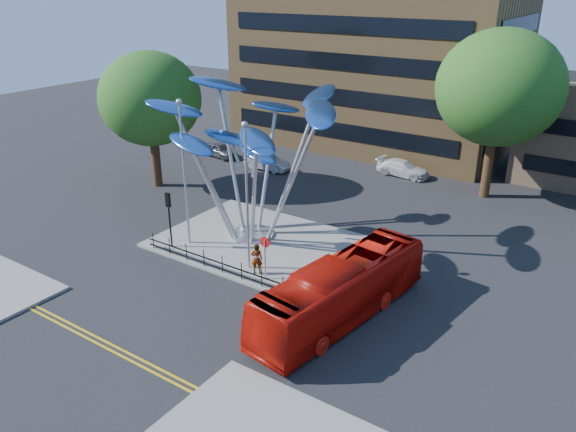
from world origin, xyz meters
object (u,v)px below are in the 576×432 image
Objects in this scene: street_lamp_right at (247,184)px; parked_car_left at (220,150)px; tree_left at (150,99)px; no_entry_sign_island at (265,250)px; parked_car_right at (403,168)px; leaf_sculpture at (250,130)px; street_lamp_left at (183,161)px; tree_right at (499,88)px; parked_car_mid at (267,162)px; pedestrian at (257,259)px; traffic_light_island at (169,208)px; red_bus at (341,291)px.

street_lamp_right is 2.19× the size of parked_car_left.
tree_left reaches higher than street_lamp_right.
parked_car_right is at bearing 92.75° from no_entry_sign_island.
leaf_sculpture reaches higher than street_lamp_left.
tree_right is 0.95× the size of leaf_sculpture.
parked_car_mid is at bearing -166.90° from tree_right.
street_lamp_left is at bearing 174.29° from street_lamp_right.
pedestrian reaches higher than parked_car_mid.
parked_car_mid is (-10.47, 15.30, -0.37)m from pedestrian.
street_lamp_right is 4.72× the size of pedestrian.
traffic_light_island reaches higher than parked_car_left.
tree_left is 2.72× the size of parked_car_left.
street_lamp_right reaches higher than traffic_light_island.
tree_right is 2.73× the size of parked_car_right.
tree_right is 10.22m from parked_car_right.
tree_right reaches higher than leaf_sculpture.
pedestrian is (5.78, -0.80, -4.33)m from street_lamp_left.
street_lamp_right is at bearing -51.30° from pedestrian.
street_lamp_right is at bearing -148.62° from parked_car_mid.
parked_car_mid is (-9.69, 15.00, -4.43)m from street_lamp_right.
tree_left is at bearing 166.59° from red_bus.
tree_left is at bearing 164.45° from leaf_sculpture.
traffic_light_island is (9.00, -7.50, -4.18)m from tree_left.
parked_car_left reaches higher than parked_car_right.
parked_car_right is at bearing 88.52° from street_lamp_right.
street_lamp_left reaches higher than parked_car_right.
no_entry_sign_island is at bearing -17.87° from street_lamp_right.
traffic_light_island reaches higher than parked_car_right.
leaf_sculpture reaches higher than red_bus.
tree_left is 5.87× the size of pedestrian.
pedestrian is at bearing -175.71° from parked_car_right.
leaf_sculpture is 1.45× the size of street_lamp_left.
pedestrian is 22.73m from parked_car_left.
street_lamp_left is at bearing -124.05° from tree_right.
street_lamp_right is 2.42× the size of traffic_light_island.
street_lamp_left is 0.82× the size of red_bus.
tree_right is 22.49m from street_lamp_left.
traffic_light_island is 7.05m from no_entry_sign_island.
tree_left reaches higher than parked_car_right.
leaf_sculpture is 2.87× the size of parked_car_right.
tree_right is 3.54× the size of traffic_light_island.
street_lamp_right reaches higher than no_entry_sign_island.
parked_car_right is (10.20, 5.00, -0.02)m from parked_car_mid.
traffic_light_island is (-5.50, -0.50, -2.48)m from street_lamp_right.
pedestrian is at bearing -147.08° from parked_car_mid.
parked_car_mid is (-7.12, 11.32, -6.21)m from leaf_sculpture.
leaf_sculpture is at bearing -123.31° from tree_right.
leaf_sculpture reaches higher than parked_car_mid.
street_lamp_left reaches higher than parked_car_left.
street_lamp_left is 7.27m from pedestrian.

